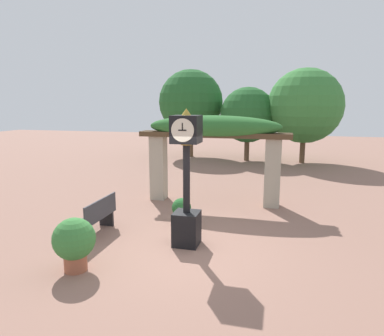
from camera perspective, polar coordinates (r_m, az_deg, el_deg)
ground_plane at (r=7.90m, az=-1.55°, el=-12.97°), size 60.00×60.00×0.00m
pedestal_clock at (r=7.56m, az=-0.92°, el=-2.30°), size 0.59×0.64×3.07m
pergola at (r=10.88m, az=3.63°, el=5.21°), size 4.81×1.08×2.82m
potted_plant_near_left at (r=7.01m, az=-19.04°, el=-11.48°), size 0.81×0.81×1.05m
potted_plant_near_right at (r=9.05m, az=-1.76°, el=-7.33°), size 0.51×0.51×0.74m
park_bench at (r=8.79m, az=-15.61°, el=-7.86°), size 0.42×1.49×0.89m
tree_line at (r=19.83m, az=9.27°, el=10.13°), size 10.40×4.68×5.21m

